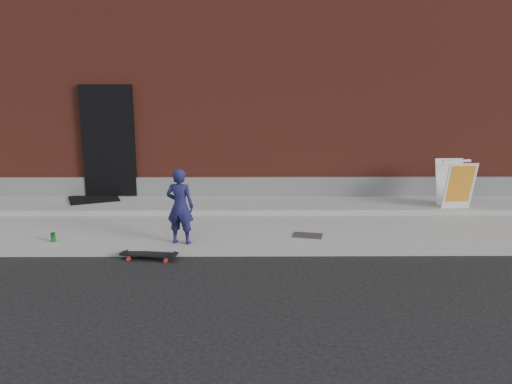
{
  "coord_description": "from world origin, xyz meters",
  "views": [
    {
      "loc": [
        0.32,
        -7.13,
        2.58
      ],
      "look_at": [
        0.37,
        0.8,
        0.82
      ],
      "focal_mm": 35.0,
      "sensor_mm": 36.0,
      "label": 1
    }
  ],
  "objects_px": {
    "pizza_sign": "(455,184)",
    "soda_can": "(53,237)",
    "child": "(180,206)",
    "skateboard": "(149,255)"
  },
  "relations": [
    {
      "from": "pizza_sign",
      "to": "soda_can",
      "type": "relative_size",
      "value": 6.49
    },
    {
      "from": "child",
      "to": "soda_can",
      "type": "height_order",
      "value": "child"
    },
    {
      "from": "child",
      "to": "soda_can",
      "type": "distance_m",
      "value": 2.06
    },
    {
      "from": "child",
      "to": "pizza_sign",
      "type": "height_order",
      "value": "child"
    },
    {
      "from": "child",
      "to": "soda_can",
      "type": "relative_size",
      "value": 8.31
    },
    {
      "from": "child",
      "to": "pizza_sign",
      "type": "relative_size",
      "value": 1.28
    },
    {
      "from": "child",
      "to": "pizza_sign",
      "type": "xyz_separation_m",
      "value": [
        4.91,
        1.82,
        -0.03
      ]
    },
    {
      "from": "pizza_sign",
      "to": "skateboard",
      "type": "bearing_deg",
      "value": -158.18
    },
    {
      "from": "child",
      "to": "skateboard",
      "type": "bearing_deg",
      "value": 47.0
    },
    {
      "from": "skateboard",
      "to": "soda_can",
      "type": "distance_m",
      "value": 1.62
    }
  ]
}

